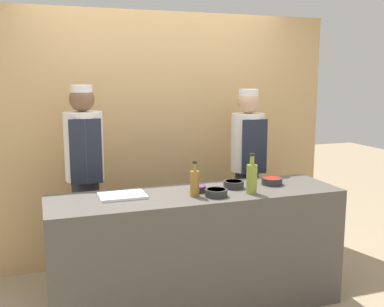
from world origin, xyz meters
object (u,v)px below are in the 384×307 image
(sauce_bowl_yellow, at_px, (234,184))
(bottle_oil, at_px, (252,178))
(chef_left, at_px, (85,178))
(chef_right, at_px, (247,168))
(sauce_bowl_red, at_px, (272,181))
(bottle_vinegar, at_px, (195,183))
(sauce_bowl_purple, at_px, (198,188))
(sauce_bowl_orange, at_px, (216,192))
(cutting_board, at_px, (122,196))

(sauce_bowl_yellow, distance_m, bottle_oil, 0.22)
(bottle_oil, height_order, chef_left, chef_left)
(chef_left, distance_m, chef_right, 1.51)
(sauce_bowl_red, distance_m, bottle_vinegar, 0.73)
(sauce_bowl_red, xyz_separation_m, chef_right, (0.10, 0.65, -0.03))
(sauce_bowl_red, relative_size, bottle_vinegar, 0.64)
(bottle_oil, bearing_deg, chef_right, 65.96)
(sauce_bowl_purple, height_order, bottle_vinegar, bottle_vinegar)
(bottle_oil, xyz_separation_m, chef_right, (0.38, 0.85, -0.12))
(sauce_bowl_orange, distance_m, bottle_oil, 0.30)
(chef_right, bearing_deg, sauce_bowl_yellow, -123.70)
(sauce_bowl_red, distance_m, chef_right, 0.66)
(sauce_bowl_purple, height_order, bottle_oil, bottle_oil)
(sauce_bowl_yellow, height_order, bottle_vinegar, bottle_vinegar)
(cutting_board, relative_size, bottle_oil, 1.09)
(chef_left, bearing_deg, sauce_bowl_purple, -41.50)
(cutting_board, height_order, bottle_oil, bottle_oil)
(bottle_oil, height_order, chef_right, chef_right)
(sauce_bowl_purple, distance_m, sauce_bowl_red, 0.65)
(sauce_bowl_orange, height_order, bottle_vinegar, bottle_vinegar)
(bottle_vinegar, distance_m, chef_left, 1.06)
(bottle_vinegar, bearing_deg, chef_left, 131.78)
(sauce_bowl_orange, xyz_separation_m, sauce_bowl_red, (0.57, 0.19, 0.00))
(sauce_bowl_purple, bearing_deg, bottle_oil, -25.36)
(sauce_bowl_red, bearing_deg, bottle_oil, -144.82)
(cutting_board, height_order, chef_right, chef_right)
(sauce_bowl_orange, xyz_separation_m, chef_left, (-0.85, 0.85, -0.01))
(sauce_bowl_purple, height_order, cutting_board, sauce_bowl_purple)
(sauce_bowl_red, height_order, chef_left, chef_left)
(bottle_vinegar, bearing_deg, chef_right, 44.22)
(chef_right, bearing_deg, sauce_bowl_red, -98.51)
(sauce_bowl_yellow, xyz_separation_m, sauce_bowl_red, (0.34, 0.00, -0.00))
(sauce_bowl_orange, height_order, cutting_board, sauce_bowl_orange)
(cutting_board, distance_m, chef_right, 1.46)
(sauce_bowl_red, height_order, bottle_vinegar, bottle_vinegar)
(sauce_bowl_yellow, height_order, chef_right, chef_right)
(bottle_oil, bearing_deg, sauce_bowl_purple, 154.64)
(sauce_bowl_orange, distance_m, sauce_bowl_purple, 0.18)
(sauce_bowl_purple, xyz_separation_m, chef_left, (-0.77, 0.68, -0.01))
(sauce_bowl_yellow, relative_size, chef_right, 0.10)
(sauce_bowl_orange, distance_m, sauce_bowl_yellow, 0.29)
(sauce_bowl_purple, bearing_deg, sauce_bowl_yellow, 4.42)
(cutting_board, bearing_deg, sauce_bowl_orange, -17.77)
(bottle_oil, bearing_deg, chef_left, 143.03)
(cutting_board, bearing_deg, sauce_bowl_yellow, -1.32)
(sauce_bowl_purple, distance_m, bottle_vinegar, 0.15)
(sauce_bowl_orange, height_order, bottle_oil, bottle_oil)
(sauce_bowl_purple, relative_size, chef_left, 0.07)
(sauce_bowl_red, bearing_deg, cutting_board, 179.20)
(bottle_vinegar, distance_m, chef_right, 1.13)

